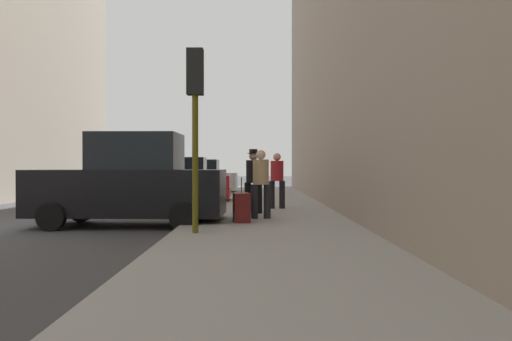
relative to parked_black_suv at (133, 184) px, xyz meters
name	(u,v)px	position (x,y,z in m)	size (l,w,h in m)	color
ground_plane	(26,225)	(-2.65, 0.12, -1.03)	(120.00, 120.00, 0.00)	#38383A
sidewalk	(271,223)	(3.35, 0.12, -0.96)	(4.00, 40.00, 0.15)	gray
parked_black_suv	(133,184)	(0.00, 0.00, 0.00)	(4.64, 2.13, 2.25)	black
parked_red_hatchback	(179,182)	(0.00, 6.98, -0.18)	(4.23, 2.12, 1.79)	#B2191E
parked_silver_sedan	(199,178)	(0.00, 13.44, -0.18)	(4.23, 2.11, 1.79)	#B7BABF
fire_hydrant	(221,195)	(1.80, 4.38, -0.54)	(0.42, 0.22, 0.70)	red
traffic_light	(197,100)	(1.85, -2.30, 1.73)	(0.32, 0.32, 3.60)	#514C0F
pedestrian_in_tan_coat	(263,180)	(3.16, 0.36, 0.07)	(0.52, 0.44, 1.71)	black
pedestrian_in_red_jacket	(279,178)	(3.69, 3.33, 0.07)	(0.52, 0.44, 1.71)	black
pedestrian_with_fedora	(256,178)	(2.97, 1.75, 0.10)	(0.52, 0.47, 1.78)	black
rolling_suitcase	(244,207)	(2.70, -0.43, -0.54)	(0.44, 0.61, 1.04)	#591414
duffel_bag	(250,200)	(2.75, 4.83, -0.74)	(0.32, 0.44, 0.28)	#472D19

